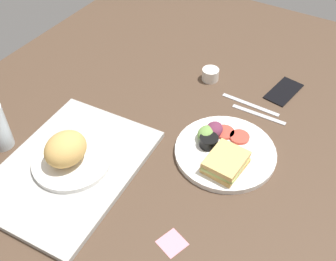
% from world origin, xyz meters
% --- Properties ---
extents(ground_plane, '(1.90, 1.50, 0.03)m').
position_xyz_m(ground_plane, '(0.00, 0.00, -0.01)').
color(ground_plane, '#4C3828').
extents(serving_tray, '(0.47, 0.36, 0.02)m').
position_xyz_m(serving_tray, '(-0.21, 0.20, 0.01)').
color(serving_tray, '#B2B2AD').
rests_on(serving_tray, ground_plane).
extents(bread_plate_near, '(0.21, 0.21, 0.09)m').
position_xyz_m(bread_plate_near, '(-0.20, 0.20, 0.05)').
color(bread_plate_near, white).
rests_on(bread_plate_near, serving_tray).
extents(plate_with_salad, '(0.28, 0.28, 0.05)m').
position_xyz_m(plate_with_salad, '(0.05, -0.13, 0.02)').
color(plate_with_salad, white).
rests_on(plate_with_salad, ground_plane).
extents(espresso_cup, '(0.06, 0.06, 0.04)m').
position_xyz_m(espresso_cup, '(0.34, 0.06, 0.02)').
color(espresso_cup, silver).
rests_on(espresso_cup, ground_plane).
extents(fork, '(0.02, 0.17, 0.01)m').
position_xyz_m(fork, '(0.26, -0.15, 0.00)').
color(fork, '#B7B7BC').
rests_on(fork, ground_plane).
extents(knife, '(0.02, 0.19, 0.01)m').
position_xyz_m(knife, '(0.29, -0.11, 0.00)').
color(knife, '#B7B7BC').
rests_on(knife, ground_plane).
extents(cell_phone, '(0.15, 0.09, 0.01)m').
position_xyz_m(cell_phone, '(0.40, -0.18, 0.00)').
color(cell_phone, black).
rests_on(cell_phone, ground_plane).
extents(sticky_note, '(0.07, 0.07, 0.00)m').
position_xyz_m(sticky_note, '(-0.26, -0.15, 0.00)').
color(sticky_note, pink).
rests_on(sticky_note, ground_plane).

